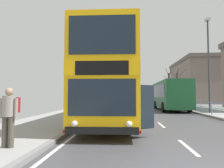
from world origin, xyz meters
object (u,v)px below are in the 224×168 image
(double_decker_bus_main, at_px, (111,82))
(bare_tree_far_01, at_px, (169,87))
(street_lamp_far_side, at_px, (209,58))
(pedestrian_with_backpack, at_px, (9,112))
(background_bus_far_lane, at_px, (170,95))
(background_building_01, at_px, (198,81))
(bare_tree_far_00, at_px, (177,87))

(double_decker_bus_main, bearing_deg, bare_tree_far_01, 71.49)
(street_lamp_far_side, bearing_deg, pedestrian_with_backpack, -130.23)
(background_bus_far_lane, bearing_deg, bare_tree_far_01, 78.62)
(double_decker_bus_main, relative_size, pedestrian_with_backpack, 6.55)
(background_bus_far_lane, bearing_deg, street_lamp_far_side, -66.66)
(background_building_01, bearing_deg, street_lamp_far_side, -107.06)
(double_decker_bus_main, height_order, street_lamp_far_side, street_lamp_far_side)
(bare_tree_far_01, bearing_deg, street_lamp_far_side, -92.45)
(double_decker_bus_main, distance_m, bare_tree_far_01, 27.54)
(background_bus_far_lane, relative_size, street_lamp_far_side, 1.17)
(bare_tree_far_00, bearing_deg, double_decker_bus_main, -113.99)
(pedestrian_with_backpack, bearing_deg, background_building_01, 65.05)
(double_decker_bus_main, xyz_separation_m, background_building_01, (16.84, 34.95, 2.33))
(bare_tree_far_00, xyz_separation_m, background_building_01, (8.29, 15.74, 1.88))
(pedestrian_with_backpack, distance_m, street_lamp_far_side, 16.34)
(bare_tree_far_00, relative_size, background_building_01, 0.31)
(pedestrian_with_backpack, bearing_deg, street_lamp_far_side, 49.77)
(double_decker_bus_main, distance_m, street_lamp_far_side, 10.03)
(street_lamp_far_side, height_order, bare_tree_far_01, street_lamp_far_side)
(background_building_01, bearing_deg, bare_tree_far_00, -117.76)
(pedestrian_with_backpack, bearing_deg, double_decker_bus_main, 69.41)
(bare_tree_far_01, bearing_deg, pedestrian_with_backpack, -108.93)
(street_lamp_far_side, xyz_separation_m, background_building_01, (8.96, 29.21, -0.06))
(background_bus_far_lane, height_order, background_building_01, background_building_01)
(street_lamp_far_side, height_order, bare_tree_far_00, street_lamp_far_side)
(street_lamp_far_side, bearing_deg, background_building_01, 72.94)
(double_decker_bus_main, relative_size, background_building_01, 0.61)
(double_decker_bus_main, distance_m, bare_tree_far_00, 21.02)
(background_bus_far_lane, distance_m, bare_tree_far_01, 15.64)
(bare_tree_far_01, height_order, background_building_01, background_building_01)
(double_decker_bus_main, xyz_separation_m, street_lamp_far_side, (7.87, 5.73, 2.39))
(background_bus_far_lane, height_order, bare_tree_far_01, bare_tree_far_01)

